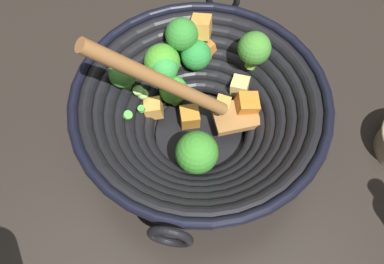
{
  "coord_description": "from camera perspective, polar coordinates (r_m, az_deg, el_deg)",
  "views": [
    {
      "loc": [
        -0.15,
        -0.28,
        0.57
      ],
      "look_at": [
        -0.02,
        -0.0,
        0.03
      ],
      "focal_mm": 39.88,
      "sensor_mm": 36.0,
      "label": 1
    }
  ],
  "objects": [
    {
      "name": "wok",
      "position": [
        0.6,
        0.96,
        3.02
      ],
      "size": [
        0.35,
        0.35,
        0.25
      ],
      "color": "black",
      "rests_on": "ground"
    },
    {
      "name": "ground_plane",
      "position": [
        0.65,
        1.0,
        -0.46
      ],
      "size": [
        4.0,
        4.0,
        0.0
      ],
      "primitive_type": "plane",
      "color": "#28231E"
    }
  ]
}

